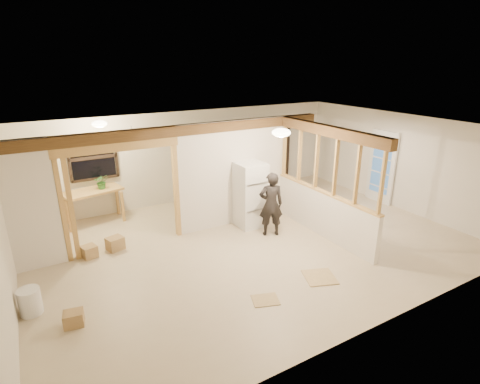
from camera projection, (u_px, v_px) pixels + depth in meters
floor at (253, 243)px, 8.21m from camera, size 9.00×6.50×0.01m
ceiling at (254, 129)px, 7.37m from camera, size 9.00×6.50×0.01m
wall_back at (192, 156)px, 10.44m from camera, size 9.00×0.01×2.50m
wall_front at (378, 255)px, 5.14m from camera, size 9.00×0.01×2.50m
wall_left at (1, 237)px, 5.66m from camera, size 0.01×6.50×2.50m
wall_right at (397, 161)px, 9.91m from camera, size 0.01×6.50×2.50m
partition_left_stub at (31, 206)px, 6.85m from camera, size 0.90×0.12×2.50m
partition_center at (234, 173)px, 8.86m from camera, size 2.80×0.12×2.50m
doorway_frame at (123, 198)px, 7.68m from camera, size 2.46×0.14×2.20m
header_beam_back at (184, 130)px, 7.92m from camera, size 7.00×0.18×0.22m
header_beam_right at (329, 131)px, 7.84m from camera, size 0.18×3.30×0.22m
pony_wall at (322, 214)px, 8.47m from camera, size 0.12×3.20×1.00m
stud_partition at (326, 164)px, 8.08m from camera, size 0.14×3.20×1.32m
window_back at (93, 158)px, 9.05m from camera, size 1.12×0.10×1.10m
french_door at (382, 167)px, 10.28m from camera, size 0.12×0.86×2.00m
ceiling_dome_main at (281, 133)px, 7.11m from camera, size 0.36×0.36×0.16m
ceiling_dome_util at (99, 124)px, 8.07m from camera, size 0.32×0.32×0.14m
hanging_bulb at (132, 141)px, 7.84m from camera, size 0.07×0.07×0.07m
refrigerator at (250, 195)px, 8.83m from camera, size 0.64×0.62×1.55m
woman at (271, 204)px, 8.35m from camera, size 0.64×0.54×1.48m
work_table at (94, 206)px, 9.10m from camera, size 1.44×0.93×0.84m
potted_plant at (102, 181)px, 9.01m from camera, size 0.37×0.33×0.36m
shop_vac at (49, 230)px, 8.12m from camera, size 0.46×0.46×0.59m
bookshelf at (274, 157)px, 11.61m from camera, size 0.93×0.31×1.87m
bucket at (30, 301)px, 5.86m from camera, size 0.38×0.38×0.43m
box_util_a at (115, 243)px, 7.87m from camera, size 0.39×0.36×0.28m
box_util_b at (89, 252)px, 7.57m from camera, size 0.33×0.33×0.25m
box_front at (74, 319)px, 5.62m from camera, size 0.32×0.28×0.23m
floor_panel_near at (320, 277)px, 6.89m from camera, size 0.71×0.71×0.02m
floor_panel_far at (265, 300)px, 6.24m from camera, size 0.53×0.47×0.01m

